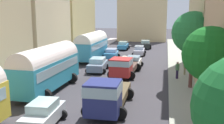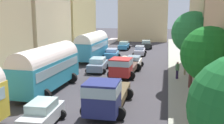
{
  "view_description": "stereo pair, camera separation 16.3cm",
  "coord_description": "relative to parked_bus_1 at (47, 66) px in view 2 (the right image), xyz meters",
  "views": [
    {
      "loc": [
        5.59,
        -3.89,
        6.83
      ],
      "look_at": [
        0.0,
        23.1,
        1.5
      ],
      "focal_mm": 41.76,
      "sensor_mm": 36.0,
      "label": 1
    },
    {
      "loc": [
        5.75,
        -3.86,
        6.83
      ],
      "look_at": [
        0.0,
        23.1,
        1.5
      ],
      "focal_mm": 41.76,
      "sensor_mm": 36.0,
      "label": 2
    }
  ],
  "objects": [
    {
      "name": "ground_plane",
      "position": [
        4.38,
        10.43,
        -2.18
      ],
      "size": [
        154.0,
        154.0,
        0.0
      ],
      "primitive_type": "plane",
      "color": "#39363B"
    },
    {
      "name": "sidewalk_left",
      "position": [
        -2.87,
        10.43,
        -2.11
      ],
      "size": [
        2.5,
        70.0,
        0.14
      ],
      "primitive_type": "cube",
      "color": "#B4A8A3",
      "rests_on": "ground"
    },
    {
      "name": "sidewalk_right",
      "position": [
        11.63,
        10.43,
        -2.11
      ],
      "size": [
        2.5,
        70.0,
        0.14
      ],
      "primitive_type": "cube",
      "color": "#9B9E8D",
      "rests_on": "ground"
    },
    {
      "name": "building_left_2",
      "position": [
        -6.84,
        11.57,
        3.01
      ],
      "size": [
        5.97,
        10.63,
        10.32
      ],
      "color": "beige",
      "rests_on": "ground"
    },
    {
      "name": "building_left_3",
      "position": [
        -6.92,
        24.31,
        3.1
      ],
      "size": [
        5.59,
        13.0,
        10.57
      ],
      "color": "tan",
      "rests_on": "ground"
    },
    {
      "name": "building_right_2",
      "position": [
        15.04,
        9.34,
        4.67
      ],
      "size": [
        4.76,
        14.73,
        13.64
      ],
      "color": "tan",
      "rests_on": "ground"
    },
    {
      "name": "distant_church",
      "position": [
        4.38,
        42.13,
        5.58
      ],
      "size": [
        11.31,
        6.04,
        22.23
      ],
      "color": "#D8BD88",
      "rests_on": "ground"
    },
    {
      "name": "parked_bus_1",
      "position": [
        0.0,
        0.0,
        0.0
      ],
      "size": [
        3.44,
        8.88,
        3.97
      ],
      "color": "teal",
      "rests_on": "ground"
    },
    {
      "name": "parked_bus_2",
      "position": [
        -0.34,
        15.12,
        -0.0
      ],
      "size": [
        3.37,
        9.02,
        3.96
      ],
      "color": "teal",
      "rests_on": "ground"
    },
    {
      "name": "cargo_truck_0",
      "position": [
        6.22,
        -3.97,
        -0.87
      ],
      "size": [
        3.08,
        6.92,
        2.53
      ],
      "color": "navy",
      "rests_on": "ground"
    },
    {
      "name": "cargo_truck_1",
      "position": [
        5.7,
        6.33,
        -1.0
      ],
      "size": [
        3.13,
        6.95,
        2.2
      ],
      "color": "red",
      "rests_on": "ground"
    },
    {
      "name": "car_0",
      "position": [
        6.16,
        10.92,
        -1.43
      ],
      "size": [
        2.35,
        3.7,
        1.47
      ],
      "color": "silver",
      "rests_on": "ground"
    },
    {
      "name": "car_1",
      "position": [
        5.89,
        20.63,
        -1.43
      ],
      "size": [
        2.23,
        4.01,
        1.51
      ],
      "color": "silver",
      "rests_on": "ground"
    },
    {
      "name": "car_2",
      "position": [
        6.23,
        28.6,
        -1.4
      ],
      "size": [
        2.46,
        3.96,
        1.54
      ],
      "color": "black",
      "rests_on": "ground"
    },
    {
      "name": "car_3",
      "position": [
        2.91,
        -6.79,
        -1.4
      ],
      "size": [
        2.28,
        3.77,
        1.56
      ],
      "color": "silver",
      "rests_on": "ground"
    },
    {
      "name": "car_4",
      "position": [
        2.33,
        8.27,
        -1.39
      ],
      "size": [
        2.54,
        4.34,
        1.58
      ],
      "color": "gray",
      "rests_on": "ground"
    },
    {
      "name": "car_5",
      "position": [
        2.2,
        16.6,
        -1.42
      ],
      "size": [
        2.47,
        3.79,
        1.5
      ],
      "color": "#3A8BC3",
      "rests_on": "ground"
    },
    {
      "name": "car_6",
      "position": [
        2.38,
        26.27,
        -1.43
      ],
      "size": [
        2.28,
        3.97,
        1.49
      ],
      "color": "#388BC3",
      "rests_on": "ground"
    },
    {
      "name": "pedestrian_0",
      "position": [
        11.24,
        6.07,
        -1.12
      ],
      "size": [
        0.48,
        0.48,
        1.88
      ],
      "color": "#261D3F",
      "rests_on": "ground"
    },
    {
      "name": "pedestrian_1",
      "position": [
        12.09,
        7.94,
        -1.18
      ],
      "size": [
        0.42,
        0.42,
        1.74
      ],
      "color": "#7F7351",
      "rests_on": "ground"
    },
    {
      "name": "roadside_tree_1",
      "position": [
        12.28,
        -6.22,
        2.44
      ],
      "size": [
        2.94,
        2.94,
        6.12
      ],
      "color": "brown",
      "rests_on": "ground"
    },
    {
      "name": "roadside_tree_2",
      "position": [
        12.28,
        3.08,
        2.85
      ],
      "size": [
        3.7,
        3.7,
        6.9
      ],
      "color": "brown",
      "rests_on": "ground"
    }
  ]
}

